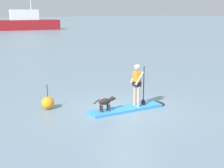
{
  "coord_description": "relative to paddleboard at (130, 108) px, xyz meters",
  "views": [
    {
      "loc": [
        -7.52,
        -9.96,
        3.96
      ],
      "look_at": [
        0.0,
        1.0,
        0.9
      ],
      "focal_mm": 50.98,
      "sensor_mm": 36.0,
      "label": 1
    }
  ],
  "objects": [
    {
      "name": "marker_buoy",
      "position": [
        -2.81,
        1.96,
        0.22
      ],
      "size": [
        0.53,
        0.53,
        1.03
      ],
      "color": "orange",
      "rests_on": "ground_plane"
    },
    {
      "name": "person_paddler",
      "position": [
        0.31,
        -0.03,
        1.05
      ],
      "size": [
        0.62,
        0.5,
        1.73
      ],
      "color": "tan",
      "rests_on": "paddleboard"
    },
    {
      "name": "ground_plane",
      "position": [
        -0.23,
        0.02,
        -0.05
      ],
      "size": [
        400.0,
        400.0,
        0.0
      ],
      "primitive_type": "plane",
      "color": "slate"
    },
    {
      "name": "paddleboard",
      "position": [
        0.0,
        0.0,
        0.0
      ],
      "size": [
        3.52,
        1.05,
        0.1
      ],
      "color": "#338CD8",
      "rests_on": "ground_plane"
    },
    {
      "name": "moored_boat_far_starboard",
      "position": [
        16.36,
        56.75,
        1.57
      ],
      "size": [
        13.12,
        5.38,
        12.84
      ],
      "color": "maroon",
      "rests_on": "ground_plane"
    },
    {
      "name": "dog",
      "position": [
        -1.15,
        0.1,
        0.43
      ],
      "size": [
        1.0,
        0.26,
        0.56
      ],
      "color": "#2D231E",
      "rests_on": "paddleboard"
    }
  ]
}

